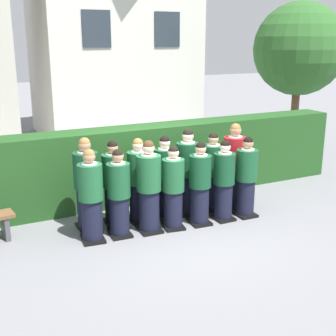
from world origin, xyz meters
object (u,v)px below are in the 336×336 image
Objects in this scene: student_front_row_0 at (91,198)px; student_rear_row_3 at (165,179)px; student_front_row_3 at (173,190)px; student_rear_row_0 at (87,186)px; student_front_row_4 at (200,186)px; student_rear_row_1 at (114,185)px; student_in_red_blazer at (234,168)px; student_front_row_1 at (119,195)px; student_front_row_6 at (246,179)px; student_rear_row_2 at (139,182)px; student_front_row_2 at (149,189)px; student_rear_row_4 at (187,174)px; student_rear_row_5 at (212,173)px; student_front_row_5 at (224,182)px.

student_rear_row_3 is at bearing 16.01° from student_front_row_0.
student_rear_row_0 reaches higher than student_front_row_3.
student_front_row_4 is 1.58m from student_rear_row_1.
student_front_row_4 is at bearing -156.54° from student_in_red_blazer.
student_front_row_4 reaches higher than student_front_row_3.
student_front_row_1 is 1.19m from student_rear_row_3.
student_front_row_6 is 0.99× the size of student_rear_row_3.
student_front_row_4 reaches higher than student_front_row_1.
student_rear_row_2 is at bearing 23.38° from student_front_row_0.
student_front_row_2 is 1.13m from student_rear_row_4.
student_front_row_0 is 3.07m from student_in_red_blazer.
student_rear_row_4 is (1.01, -0.04, 0.04)m from student_rear_row_2.
student_rear_row_5 is at bearing -3.31° from student_rear_row_0.
student_front_row_6 is 0.99× the size of student_rear_row_5.
student_rear_row_5 reaches higher than student_front_row_1.
student_front_row_0 is 1.02× the size of student_rear_row_1.
student_front_row_6 is (1.97, -0.14, -0.05)m from student_front_row_2.
student_rear_row_4 is (-0.95, 0.62, 0.06)m from student_front_row_6.
student_front_row_2 is 1.06× the size of student_front_row_6.
student_front_row_2 is 1.49m from student_front_row_5.
student_rear_row_3 is at bearing 0.36° from student_rear_row_2.
student_front_row_0 reaches higher than student_rear_row_2.
student_rear_row_1 is 0.91× the size of student_in_red_blazer.
student_rear_row_3 is 1.01× the size of student_rear_row_5.
student_rear_row_1 is at bearing 79.68° from student_front_row_1.
student_in_red_blazer is at bearing 6.80° from student_front_row_1.
student_rear_row_3 is 1.01m from student_rear_row_5.
student_front_row_0 reaches higher than student_front_row_4.
student_front_row_0 is 1.04× the size of student_front_row_1.
student_rear_row_3 is at bearing 22.78° from student_front_row_1.
student_rear_row_2 is at bearing 175.64° from student_in_red_blazer.
student_front_row_1 reaches higher than student_front_row_3.
student_front_row_3 is at bearing 176.78° from student_front_row_6.
student_rear_row_1 is 2.48m from student_in_red_blazer.
student_rear_row_2 is 2.02m from student_in_red_blazer.
student_rear_row_0 is at bearing 176.98° from student_rear_row_4.
student_rear_row_4 is (0.58, 0.53, 0.07)m from student_front_row_3.
student_front_row_3 is 1.53m from student_front_row_6.
student_rear_row_0 is 2.99m from student_in_red_blazer.
student_rear_row_4 is at bearing 24.84° from student_front_row_2.
student_rear_row_2 reaches higher than student_front_row_3.
student_rear_row_5 is (1.01, -0.08, -0.01)m from student_rear_row_3.
student_front_row_0 is 1.03× the size of student_front_row_4.
student_rear_row_1 is (-1.42, 0.68, 0.01)m from student_front_row_4.
student_front_row_1 is 2.59m from student_in_red_blazer.
student_front_row_3 is 1.54m from student_rear_row_0.
student_in_red_blazer is at bearing 5.61° from student_front_row_0.
student_rear_row_4 is at bearing 175.61° from student_rear_row_5.
student_front_row_5 is at bearing -4.78° from student_front_row_1.
student_front_row_5 is at bearing -3.27° from student_front_row_3.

